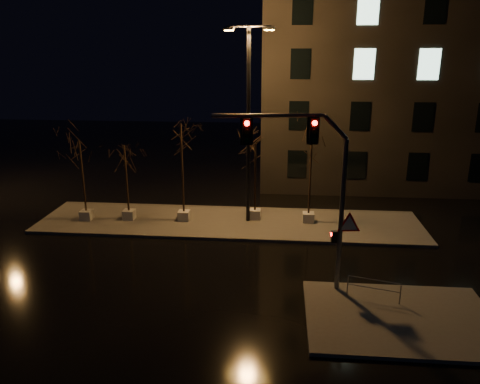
# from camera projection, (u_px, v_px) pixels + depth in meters

# --- Properties ---
(ground) EXTENTS (90.00, 90.00, 0.00)m
(ground) POSITION_uv_depth(u_px,v_px,m) (215.00, 270.00, 21.47)
(ground) COLOR black
(ground) RESTS_ON ground
(median) EXTENTS (22.00, 5.00, 0.15)m
(median) POSITION_uv_depth(u_px,v_px,m) (229.00, 222.00, 27.16)
(median) COLOR #4F4C47
(median) RESTS_ON ground
(sidewalk_corner) EXTENTS (7.00, 5.00, 0.15)m
(sidewalk_corner) POSITION_uv_depth(u_px,v_px,m) (400.00, 318.00, 17.47)
(sidewalk_corner) COLOR #4F4C47
(sidewalk_corner) RESTS_ON ground
(building) EXTENTS (25.00, 12.00, 15.00)m
(building) POSITION_uv_depth(u_px,v_px,m) (431.00, 80.00, 35.21)
(building) COLOR black
(building) RESTS_ON ground
(tree_0) EXTENTS (1.80, 1.80, 4.82)m
(tree_0) POSITION_uv_depth(u_px,v_px,m) (81.00, 158.00, 26.34)
(tree_0) COLOR beige
(tree_0) RESTS_ON median
(tree_1) EXTENTS (1.80, 1.80, 4.52)m
(tree_1) POSITION_uv_depth(u_px,v_px,m) (125.00, 162.00, 26.47)
(tree_1) COLOR beige
(tree_1) RESTS_ON median
(tree_2) EXTENTS (1.80, 1.80, 5.79)m
(tree_2) POSITION_uv_depth(u_px,v_px,m) (181.00, 146.00, 26.04)
(tree_2) COLOR beige
(tree_2) RESTS_ON median
(tree_3) EXTENTS (1.80, 1.80, 4.63)m
(tree_3) POSITION_uv_depth(u_px,v_px,m) (255.00, 160.00, 26.51)
(tree_3) COLOR beige
(tree_3) RESTS_ON median
(tree_4) EXTENTS (1.80, 1.80, 5.58)m
(tree_4) POSITION_uv_depth(u_px,v_px,m) (311.00, 150.00, 25.79)
(tree_4) COLOR beige
(tree_4) RESTS_ON median
(traffic_signal_mast) EXTENTS (5.93, 0.77, 7.27)m
(traffic_signal_mast) POSITION_uv_depth(u_px,v_px,m) (314.00, 178.00, 18.10)
(traffic_signal_mast) COLOR #56585D
(traffic_signal_mast) RESTS_ON sidewalk_corner
(streetlight_main) EXTENTS (2.69, 0.69, 10.75)m
(streetlight_main) POSITION_uv_depth(u_px,v_px,m) (248.00, 114.00, 25.41)
(streetlight_main) COLOR black
(streetlight_main) RESTS_ON median
(guard_rail_a) EXTENTS (2.00, 0.59, 0.89)m
(guard_rail_a) POSITION_uv_depth(u_px,v_px,m) (374.00, 286.00, 18.46)
(guard_rail_a) COLOR #56585D
(guard_rail_a) RESTS_ON sidewalk_corner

